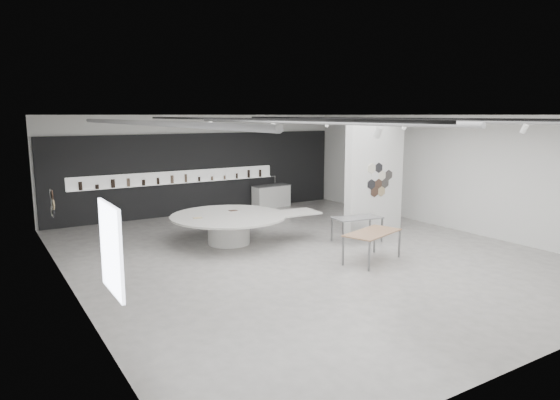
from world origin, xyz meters
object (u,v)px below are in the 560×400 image
display_island (231,225)px  sample_table_stone (357,219)px  kitchen_counter (271,196)px  partition_column (374,177)px  sample_table_wood (372,234)px

display_island → sample_table_stone: bearing=-23.8°
kitchen_counter → display_island: bearing=-136.5°
sample_table_stone → kitchen_counter: size_ratio=0.93×
partition_column → sample_table_wood: bearing=-132.9°
partition_column → display_island: size_ratio=0.80×
partition_column → display_island: partition_column is taller
sample_table_stone → sample_table_wood: bearing=-119.9°
sample_table_stone → kitchen_counter: (0.76, 6.31, -0.22)m
partition_column → display_island: bearing=167.8°
partition_column → sample_table_wood: partition_column is taller
display_island → sample_table_stone: (3.35, -1.79, 0.11)m
display_island → sample_table_stone: 3.80m
partition_column → display_island: (-4.71, 1.02, -1.23)m
display_island → sample_table_wood: display_island is taller
display_island → kitchen_counter: bearing=52.1°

